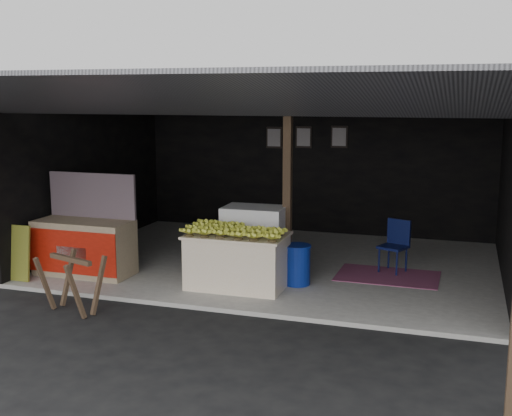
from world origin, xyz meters
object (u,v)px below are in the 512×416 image
(white_crate, at_px, (254,240))
(water_barrel, at_px, (297,266))
(banana_table, at_px, (237,261))
(sawhorse, at_px, (71,278))
(plastic_chair, at_px, (396,242))
(neighbor_stall, at_px, (85,244))

(white_crate, xyz_separation_m, water_barrel, (0.78, -0.40, -0.24))
(banana_table, bearing_deg, water_barrel, 26.35)
(banana_table, height_order, sawhorse, banana_table)
(plastic_chair, bearing_deg, white_crate, -137.94)
(plastic_chair, bearing_deg, sawhorse, -118.47)
(sawhorse, relative_size, plastic_chair, 1.02)
(neighbor_stall, distance_m, sawhorse, 1.63)
(neighbor_stall, height_order, water_barrel, neighbor_stall)
(water_barrel, relative_size, plastic_chair, 0.68)
(neighbor_stall, xyz_separation_m, sawhorse, (0.74, -1.45, -0.05))
(sawhorse, distance_m, water_barrel, 3.11)
(banana_table, distance_m, white_crate, 0.80)
(banana_table, bearing_deg, neighbor_stall, -178.82)
(banana_table, xyz_separation_m, plastic_chair, (2.03, 1.53, 0.08))
(neighbor_stall, bearing_deg, white_crate, 19.99)
(sawhorse, bearing_deg, neighbor_stall, 135.19)
(banana_table, height_order, plastic_chair, plastic_chair)
(neighbor_stall, distance_m, plastic_chair, 4.73)
(water_barrel, distance_m, plastic_chair, 1.71)
(water_barrel, xyz_separation_m, plastic_chair, (1.26, 1.14, 0.20))
(neighbor_stall, bearing_deg, sawhorse, -62.65)
(water_barrel, bearing_deg, sawhorse, -142.01)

